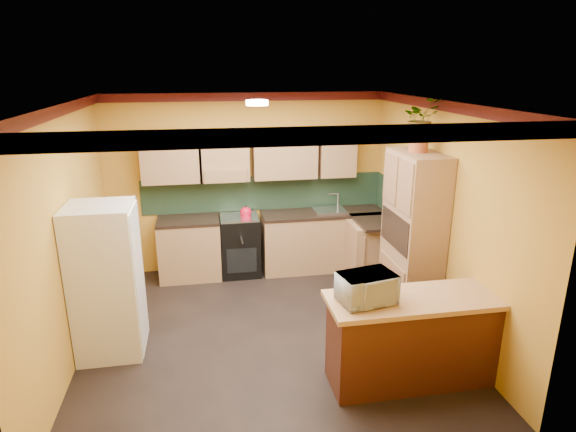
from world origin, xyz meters
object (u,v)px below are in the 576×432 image
Objects in this scene: base_cabinets_back at (280,244)px; breakfast_bar at (420,341)px; fridge at (106,281)px; microwave at (367,288)px; pantry at (413,237)px; stove at (240,245)px.

breakfast_bar is (0.93, -2.96, 0.00)m from base_cabinets_back.
fridge reaches higher than base_cabinets_back.
base_cabinets_back is 3.11m from breakfast_bar.
breakfast_bar is at bearing -72.52° from base_cabinets_back.
microwave is at bearing 180.00° from breakfast_bar.
base_cabinets_back is 2.24m from pantry.
base_cabinets_back is at bearing 130.19° from pantry.
fridge is 2.78m from microwave.
breakfast_bar is (-0.46, -1.32, -0.61)m from pantry.
fridge is at bearing 160.79° from breakfast_bar.
stove is 3.18m from microwave.
microwave is at bearing -23.22° from fridge.
fridge is (-2.21, -1.87, 0.41)m from base_cabinets_back.
breakfast_bar is (3.14, -1.09, -0.41)m from fridge.
fridge is 3.35m from breakfast_bar.
stove is 2.67m from pantry.
microwave is at bearing -71.91° from stove.
pantry reaches higher than microwave.
base_cabinets_back is at bearing 84.96° from microwave.
base_cabinets_back is 3.05m from microwave.
fridge reaches higher than microwave.
fridge is 3.29× the size of microwave.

